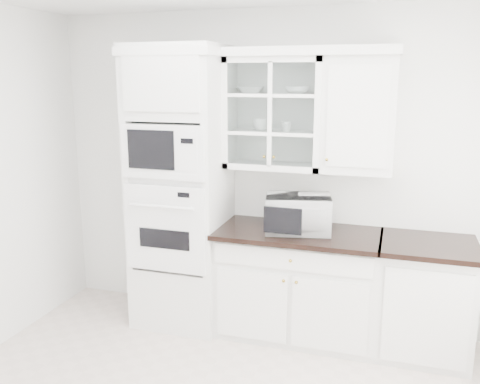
% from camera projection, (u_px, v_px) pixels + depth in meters
% --- Properties ---
extents(room_shell, '(4.00, 3.50, 2.70)m').
position_uv_depth(room_shell, '(225.00, 138.00, 3.09)').
color(room_shell, white).
rests_on(room_shell, ground).
extents(oven_column, '(0.76, 0.68, 2.40)m').
position_uv_depth(oven_column, '(181.00, 189.00, 4.35)').
color(oven_column, white).
rests_on(oven_column, ground).
extents(base_cabinet_run, '(1.32, 0.67, 0.92)m').
position_uv_depth(base_cabinet_run, '(298.00, 283.00, 4.24)').
color(base_cabinet_run, white).
rests_on(base_cabinet_run, ground).
extents(extra_base_cabinet, '(0.72, 0.67, 0.92)m').
position_uv_depth(extra_base_cabinet, '(424.00, 298.00, 3.95)').
color(extra_base_cabinet, white).
rests_on(extra_base_cabinet, ground).
extents(upper_cabinet_glass, '(0.80, 0.33, 0.90)m').
position_uv_depth(upper_cabinet_glass, '(275.00, 114.00, 4.14)').
color(upper_cabinet_glass, white).
rests_on(upper_cabinet_glass, room_shell).
extents(upper_cabinet_solid, '(0.55, 0.33, 0.90)m').
position_uv_depth(upper_cabinet_solid, '(359.00, 115.00, 3.94)').
color(upper_cabinet_solid, white).
rests_on(upper_cabinet_solid, room_shell).
extents(crown_molding, '(2.14, 0.38, 0.07)m').
position_uv_depth(crown_molding, '(262.00, 52.00, 4.04)').
color(crown_molding, white).
rests_on(crown_molding, room_shell).
extents(countertop_microwave, '(0.59, 0.52, 0.30)m').
position_uv_depth(countertop_microwave, '(298.00, 213.00, 4.09)').
color(countertop_microwave, white).
rests_on(countertop_microwave, base_cabinet_run).
extents(bowl_a, '(0.29, 0.29, 0.06)m').
position_uv_depth(bowl_a, '(250.00, 90.00, 4.16)').
color(bowl_a, white).
rests_on(bowl_a, upper_cabinet_glass).
extents(bowl_b, '(0.23, 0.23, 0.06)m').
position_uv_depth(bowl_b, '(298.00, 90.00, 4.05)').
color(bowl_b, white).
rests_on(bowl_b, upper_cabinet_glass).
extents(cup_a, '(0.15, 0.15, 0.10)m').
position_uv_depth(cup_a, '(261.00, 124.00, 4.18)').
color(cup_a, white).
rests_on(cup_a, upper_cabinet_glass).
extents(cup_b, '(0.10, 0.10, 0.08)m').
position_uv_depth(cup_b, '(287.00, 126.00, 4.11)').
color(cup_b, white).
rests_on(cup_b, upper_cabinet_glass).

